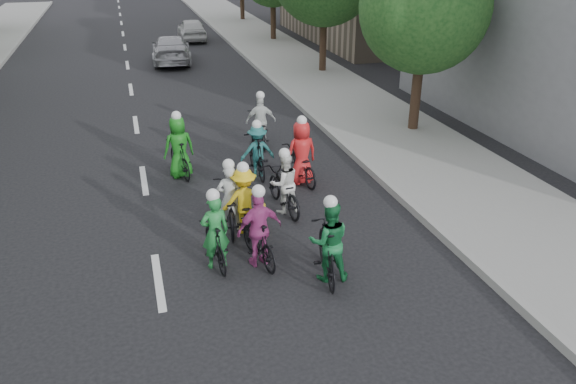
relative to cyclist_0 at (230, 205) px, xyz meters
name	(u,v)px	position (x,y,z in m)	size (l,w,h in m)	color
ground	(158,281)	(-1.74, -1.75, -0.56)	(120.00, 120.00, 0.00)	black
sidewalk_right	(351,105)	(6.26, 8.25, -0.49)	(4.00, 80.00, 0.15)	gray
curb_right	(303,108)	(4.31, 8.25, -0.47)	(0.18, 80.00, 0.18)	#999993
tree_r_0	(424,8)	(7.06, 4.85, 3.40)	(4.00, 4.00, 5.97)	black
cyclist_0	(230,205)	(0.00, 0.00, 0.00)	(0.91, 1.97, 1.68)	black
cyclist_1	(328,246)	(1.41, -2.47, 0.10)	(0.87, 1.87, 1.74)	black
cyclist_2	(244,206)	(0.27, -0.22, 0.04)	(1.01, 1.76, 1.65)	black
cyclist_3	(259,235)	(0.27, -1.63, 0.07)	(0.98, 1.63, 1.73)	black
cyclist_4	(301,159)	(2.27, 1.99, 0.08)	(0.90, 1.86, 1.84)	black
cyclist_5	(215,239)	(-0.57, -1.45, 0.02)	(0.59, 1.56, 1.68)	black
cyclist_6	(284,188)	(1.38, 0.50, 0.01)	(0.84, 1.94, 1.60)	black
cyclist_7	(257,153)	(1.28, 2.76, 0.07)	(0.93, 1.87, 1.58)	black
cyclist_8	(260,126)	(1.94, 5.09, 0.03)	(0.95, 1.91, 1.72)	black
cyclist_9	(179,152)	(-0.74, 3.30, 0.12)	(0.91, 1.75, 1.84)	black
follow_car_lead	(171,49)	(0.49, 18.27, 0.11)	(1.87, 4.61, 1.34)	#ACACB1
follow_car_trail	(192,29)	(2.33, 24.54, 0.09)	(1.55, 3.85, 1.31)	silver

